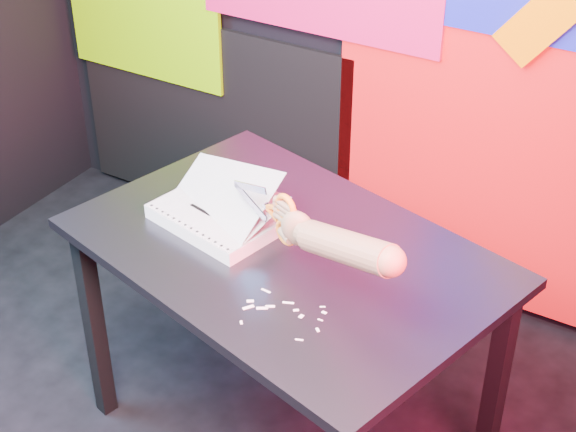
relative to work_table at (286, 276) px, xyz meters
The scene contains 7 objects.
room 0.88m from the work_table, 110.59° to the right, with size 3.01×3.01×2.71m.
backdrop 1.01m from the work_table, 97.63° to the left, with size 2.88×0.05×2.08m.
work_table is the anchor object (origin of this frame).
printout_stack 0.25m from the work_table, behind, with size 0.39×0.32×0.18m.
scissors 0.25m from the work_table, 67.01° to the right, with size 0.25×0.11×0.15m.
hand_forearm 0.39m from the work_table, 31.74° to the right, with size 0.42×0.20×0.17m.
paper_clippings 0.28m from the work_table, 63.41° to the right, with size 0.21×0.17×0.00m.
Camera 1 is at (1.19, -1.16, 2.13)m, focal length 55.00 mm.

